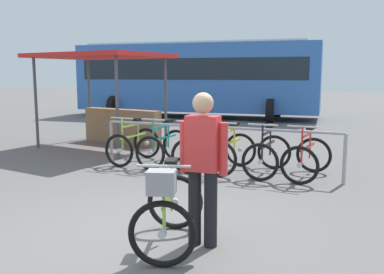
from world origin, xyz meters
name	(u,v)px	position (x,y,z in m)	size (l,w,h in m)	color
ground_plane	(135,232)	(0.00, 0.00, 0.00)	(80.00, 80.00, 0.00)	#605E5B
bike_rack_rail	(215,135)	(-0.25, 3.22, 0.70)	(4.61, 0.18, 0.88)	#99999E
racked_bike_lime	(133,145)	(-2.11, 3.35, 0.37)	(0.69, 1.10, 0.97)	black
racked_bike_teal	(164,147)	(-1.41, 3.37, 0.37)	(0.72, 1.14, 0.97)	black
racked_bike_white	(196,150)	(-0.71, 3.39, 0.37)	(0.78, 1.19, 0.98)	black
racked_bike_yellow	(231,152)	(-0.01, 3.41, 0.37)	(0.71, 1.14, 0.97)	black
racked_bike_black	(267,155)	(0.69, 3.42, 0.37)	(0.66, 1.11, 0.97)	black
racked_bike_red	(307,158)	(1.39, 3.44, 0.37)	(0.75, 1.16, 0.98)	black
featured_bicycle	(168,208)	(0.59, -0.28, 0.45)	(0.99, 1.26, 0.97)	black
person_with_featured_bike	(203,163)	(0.87, -0.03, 0.91)	(0.53, 0.22, 1.64)	black
bus_distant	(197,75)	(-4.66, 12.44, 1.74)	(10.22, 4.15, 3.08)	#3366B7
market_stall	(110,91)	(-3.75, 4.92, 1.39)	(3.36, 2.66, 2.30)	#4C4C51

